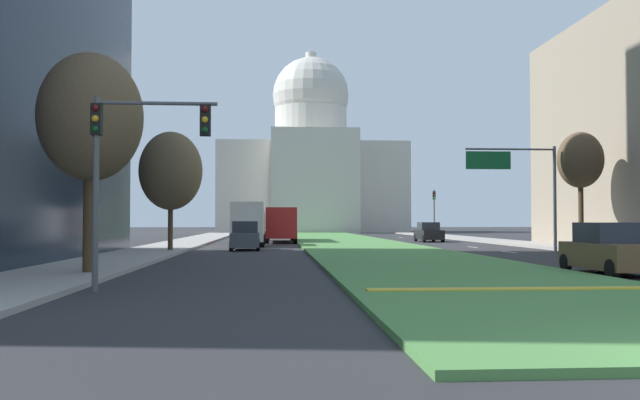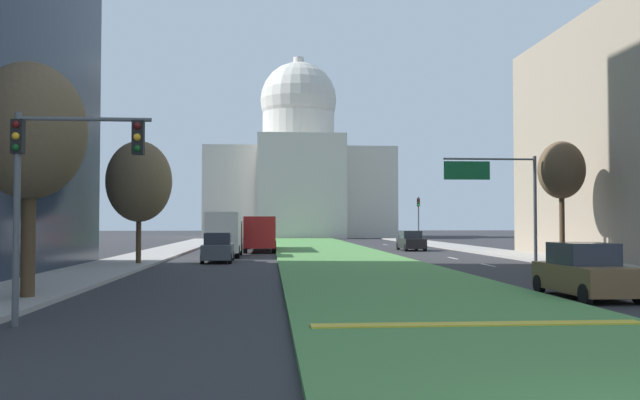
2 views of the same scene
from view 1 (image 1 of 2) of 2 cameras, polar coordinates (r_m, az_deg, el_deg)
name	(u,v)px [view 1 (image 1 of 2)]	position (r m, az deg, el deg)	size (l,w,h in m)	color
ground_plane	(343,242)	(59.49, 1.99, -3.61)	(260.00, 260.00, 0.00)	#2B2B2D
grass_median	(349,243)	(54.38, 2.56, -3.71)	(8.66, 92.62, 0.14)	#4C8442
median_curb_nose	(519,289)	(17.66, 16.77, -7.35)	(7.79, 0.50, 0.04)	gold
lane_dashes_right	(480,248)	(46.63, 13.64, -4.06)	(0.16, 54.54, 0.01)	silver
sidewalk_left	(174,245)	(49.41, -12.46, -3.85)	(4.00, 92.62, 0.15)	#9E9991
sidewalk_right	(533,245)	(52.69, 17.95, -3.68)	(4.00, 92.62, 0.15)	#9E9991
capitol_building	(311,167)	(110.34, -0.77, 2.89)	(30.29, 22.32, 30.29)	beige
traffic_light_near_left	(128,150)	(18.42, -16.22, 4.21)	(3.34, 0.35, 5.20)	#515456
traffic_light_far_right	(434,207)	(71.77, 9.83, -0.62)	(0.28, 0.35, 5.20)	#515456
overhead_guide_sign	(521,176)	(42.57, 16.95, 2.01)	(5.71, 0.20, 6.50)	#515456
street_tree_left_near	(91,118)	(24.09, -19.19, 6.68)	(3.53, 3.53, 7.66)	#4C3823
street_tree_left_mid	(171,171)	(40.43, -12.76, 2.45)	(3.75, 3.75, 7.21)	#4C3823
street_tree_right_mid	(580,161)	(44.47, 21.55, 3.16)	(2.81, 2.81, 7.45)	#4C3823
sedan_lead_stopped	(610,250)	(25.45, 23.75, -3.99)	(1.95, 4.28, 1.83)	brown
sedan_midblock	(245,237)	(42.75, -6.47, -3.16)	(1.94, 4.36, 1.85)	#4C5156
sedan_distant	(429,233)	(59.63, 9.37, -2.80)	(1.90, 4.16, 1.74)	black
box_truck_delivery	(248,223)	(48.79, -6.21, -2.03)	(2.40, 6.40, 3.20)	black
city_bus	(281,222)	(57.90, -3.42, -1.90)	(2.62, 11.00, 2.95)	#B21E1E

